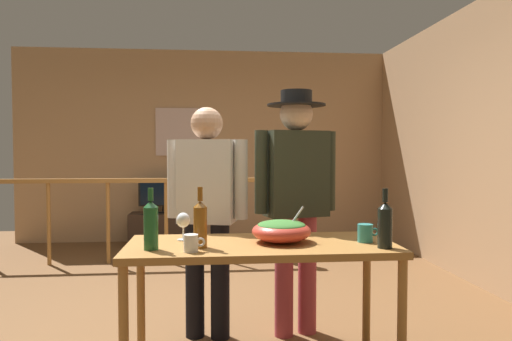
# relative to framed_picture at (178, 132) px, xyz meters

# --- Properties ---
(ground_plane) EXTENTS (8.81, 8.81, 0.00)m
(ground_plane) POSITION_rel_framed_picture_xyz_m (0.39, -3.33, -1.57)
(ground_plane) COLOR brown
(back_wall) EXTENTS (5.33, 0.10, 2.74)m
(back_wall) POSITION_rel_framed_picture_xyz_m (0.39, 0.06, -0.20)
(back_wall) COLOR tan
(back_wall) RESTS_ON ground_plane
(side_wall_right) EXTENTS (0.10, 5.08, 2.74)m
(side_wall_right) POSITION_rel_framed_picture_xyz_m (3.05, -2.31, -0.20)
(side_wall_right) COLOR tan
(side_wall_right) RESTS_ON ground_plane
(framed_picture) EXTENTS (0.64, 0.03, 0.68)m
(framed_picture) POSITION_rel_framed_picture_xyz_m (0.00, 0.00, 0.00)
(framed_picture) COLOR #C9ADA4
(stair_railing) EXTENTS (3.38, 0.10, 1.03)m
(stair_railing) POSITION_rel_framed_picture_xyz_m (0.13, -1.32, -0.91)
(stair_railing) COLOR #9E6B33
(stair_railing) RESTS_ON ground_plane
(tv_console) EXTENTS (0.90, 0.40, 0.45)m
(tv_console) POSITION_rel_framed_picture_xyz_m (-0.19, -0.29, -1.35)
(tv_console) COLOR #38281E
(tv_console) RESTS_ON ground_plane
(flat_screen_tv) EXTENTS (0.65, 0.12, 0.46)m
(flat_screen_tv) POSITION_rel_framed_picture_xyz_m (-0.19, -0.32, -0.85)
(flat_screen_tv) COLOR black
(flat_screen_tv) RESTS_ON tv_console
(serving_table) EXTENTS (1.51, 0.65, 0.77)m
(serving_table) POSITION_rel_framed_picture_xyz_m (0.75, -4.18, -0.88)
(serving_table) COLOR #9E6B33
(serving_table) RESTS_ON ground_plane
(salad_bowl) EXTENTS (0.34, 0.34, 0.21)m
(salad_bowl) POSITION_rel_framed_picture_xyz_m (0.87, -4.17, -0.73)
(salad_bowl) COLOR #CC3D2D
(salad_bowl) RESTS_ON serving_table
(wine_glass) EXTENTS (0.08, 0.08, 0.16)m
(wine_glass) POSITION_rel_framed_picture_xyz_m (0.31, -4.06, -0.69)
(wine_glass) COLOR silver
(wine_glass) RESTS_ON serving_table
(wine_bottle_amber) EXTENTS (0.07, 0.07, 0.33)m
(wine_bottle_amber) POSITION_rel_framed_picture_xyz_m (0.42, -4.28, -0.67)
(wine_bottle_amber) COLOR brown
(wine_bottle_amber) RESTS_ON serving_table
(wine_bottle_green) EXTENTS (0.08, 0.08, 0.33)m
(wine_bottle_green) POSITION_rel_framed_picture_xyz_m (0.16, -4.31, -0.66)
(wine_bottle_green) COLOR #1E5628
(wine_bottle_green) RESTS_ON serving_table
(wine_bottle_dark) EXTENTS (0.08, 0.08, 0.32)m
(wine_bottle_dark) POSITION_rel_framed_picture_xyz_m (1.40, -4.38, -0.67)
(wine_bottle_dark) COLOR black
(wine_bottle_dark) RESTS_ON serving_table
(mug_teal) EXTENTS (0.12, 0.09, 0.10)m
(mug_teal) POSITION_rel_framed_picture_xyz_m (1.35, -4.21, -0.75)
(mug_teal) COLOR teal
(mug_teal) RESTS_ON serving_table
(mug_white) EXTENTS (0.11, 0.07, 0.09)m
(mug_white) POSITION_rel_framed_picture_xyz_m (0.37, -4.39, -0.75)
(mug_white) COLOR white
(mug_white) RESTS_ON serving_table
(person_standing_left) EXTENTS (0.55, 0.31, 1.59)m
(person_standing_left) POSITION_rel_framed_picture_xyz_m (0.45, -3.58, -0.64)
(person_standing_left) COLOR black
(person_standing_left) RESTS_ON ground_plane
(person_standing_right) EXTENTS (0.59, 0.41, 1.71)m
(person_standing_right) POSITION_rel_framed_picture_xyz_m (1.06, -3.58, -0.54)
(person_standing_right) COLOR #9E3842
(person_standing_right) RESTS_ON ground_plane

